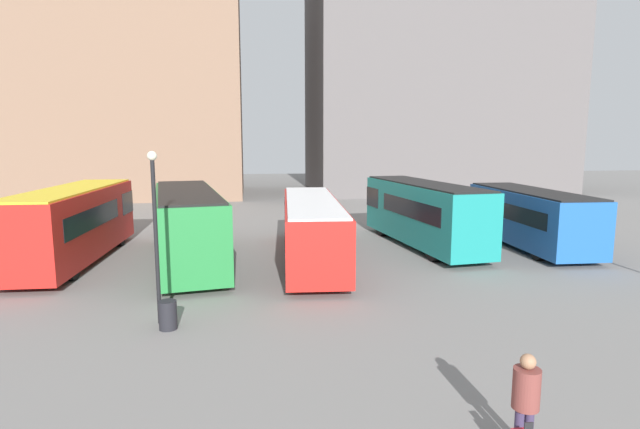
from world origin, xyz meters
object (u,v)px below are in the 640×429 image
(bus_4, at_px, (529,216))
(traveler, at_px, (526,394))
(bus_3, at_px, (422,212))
(lamp_post_0, at_px, (155,223))
(bus_1, at_px, (187,223))
(bus_0, at_px, (74,222))
(trash_bin, at_px, (168,315))
(bus_2, at_px, (311,226))

(bus_4, relative_size, traveler, 5.17)
(bus_3, xyz_separation_m, lamp_post_0, (-11.66, -9.62, 1.27))
(bus_1, bearing_deg, bus_0, 69.86)
(bus_1, distance_m, traveler, 16.96)
(bus_0, bearing_deg, trash_bin, -147.37)
(bus_4, bearing_deg, trash_bin, 121.04)
(traveler, bearing_deg, trash_bin, 48.11)
(bus_2, relative_size, bus_4, 1.27)
(traveler, relative_size, lamp_post_0, 0.35)
(bus_4, distance_m, lamp_post_0, 19.22)
(bus_4, bearing_deg, traveler, 151.32)
(bus_3, xyz_separation_m, trash_bin, (-11.33, -10.16, -1.38))
(bus_4, height_order, lamp_post_0, lamp_post_0)
(bus_4, height_order, trash_bin, bus_4)
(bus_0, bearing_deg, bus_1, -98.57)
(lamp_post_0, bearing_deg, traveler, -45.05)
(bus_3, distance_m, lamp_post_0, 15.17)
(bus_1, xyz_separation_m, bus_3, (11.67, 1.85, 0.02))
(trash_bin, bearing_deg, bus_1, 92.34)
(bus_2, bearing_deg, bus_1, 91.31)
(bus_4, relative_size, lamp_post_0, 1.82)
(bus_2, distance_m, trash_bin, 9.66)
(trash_bin, bearing_deg, bus_3, 41.88)
(traveler, bearing_deg, bus_4, -28.62)
(bus_4, bearing_deg, bus_3, 82.35)
(bus_4, relative_size, trash_bin, 11.09)
(bus_1, distance_m, lamp_post_0, 7.88)
(bus_2, bearing_deg, trash_bin, 151.05)
(bus_0, distance_m, trash_bin, 10.86)
(bus_2, height_order, bus_3, bus_3)
(bus_0, height_order, bus_3, bus_0)
(bus_2, height_order, traveler, bus_2)
(bus_1, distance_m, bus_4, 17.12)
(bus_3, height_order, traveler, bus_3)
(bus_0, height_order, bus_2, bus_0)
(bus_0, xyz_separation_m, bus_3, (16.80, 0.88, -0.01))
(bus_3, bearing_deg, bus_4, -106.16)
(bus_3, height_order, lamp_post_0, lamp_post_0)
(bus_0, distance_m, bus_1, 5.22)
(trash_bin, bearing_deg, bus_0, 120.52)
(bus_0, distance_m, bus_2, 10.80)
(bus_2, xyz_separation_m, trash_bin, (-5.25, -8.02, -1.12))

